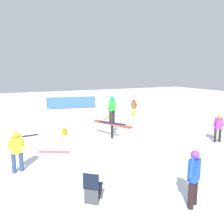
{
  "coord_description": "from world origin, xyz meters",
  "views": [
    {
      "loc": [
        -11.5,
        5.71,
        3.61
      ],
      "look_at": [
        0.0,
        0.0,
        1.42
      ],
      "focal_mm": 40.0,
      "sensor_mm": 36.0,
      "label": 1
    }
  ],
  "objects": [
    {
      "name": "folding_chair",
      "position": [
        -5.56,
        3.35,
        0.41
      ],
      "size": [
        0.62,
        0.62,
        0.88
      ],
      "rotation": [
        0.0,
        0.0,
        0.86
      ],
      "color": "#3F3F44",
      "rests_on": "ground"
    },
    {
      "name": "loose_snowboard_lime",
      "position": [
        4.98,
        -2.02,
        0.01
      ],
      "size": [
        1.29,
        1.2,
        0.02
      ],
      "primitive_type": "cube",
      "rotation": [
        0.0,
        0.0,
        2.41
      ],
      "color": "#86CF2D",
      "rests_on": "ground"
    },
    {
      "name": "loose_snowboard_coral",
      "position": [
        -0.92,
        3.31,
        0.01
      ],
      "size": [
        0.94,
        1.34,
        0.02
      ],
      "primitive_type": "cube",
      "rotation": [
        0.0,
        0.0,
        4.19
      ],
      "color": "#F16265",
      "rests_on": "ground"
    },
    {
      "name": "rail_feature",
      "position": [
        0.0,
        0.0,
        0.69
      ],
      "size": [
        2.48,
        1.16,
        0.82
      ],
      "rotation": [
        0.0,
        0.0,
        0.36
      ],
      "color": "black",
      "rests_on": "ground"
    },
    {
      "name": "snow_kicker_ramp",
      "position": [
        -1.92,
        -0.72,
        0.33
      ],
      "size": [
        2.21,
        2.04,
        0.65
      ],
      "primitive_type": "cube",
      "rotation": [
        0.0,
        0.0,
        0.36
      ],
      "color": "white",
      "rests_on": "ground"
    },
    {
      "name": "loose_snowboard_navy",
      "position": [
        2.43,
        4.05,
        0.01
      ],
      "size": [
        0.44,
        1.34,
        0.02
      ],
      "primitive_type": "cube",
      "rotation": [
        0.0,
        0.0,
        4.83
      ],
      "color": "navy",
      "rests_on": "ground"
    },
    {
      "name": "bystander_brown",
      "position": [
        4.79,
        -4.26,
        0.74
      ],
      "size": [
        0.49,
        0.46,
        1.33
      ],
      "rotation": [
        0.0,
        0.0,
        0.75
      ],
      "color": "gold",
      "rests_on": "ground"
    },
    {
      "name": "safety_fence",
      "position": [
        10.79,
        -1.14,
        0.6
      ],
      "size": [
        0.93,
        4.39,
        1.1
      ],
      "rotation": [
        0.0,
        0.0,
        7.65
      ],
      "color": "blue",
      "rests_on": "ground"
    },
    {
      "name": "ground_plane",
      "position": [
        0.0,
        0.0,
        0.0
      ],
      "size": [
        60.0,
        60.0,
        0.0
      ],
      "primitive_type": "plane",
      "color": "white"
    },
    {
      "name": "backpack_on_snow",
      "position": [
        1.79,
        2.09,
        0.17
      ],
      "size": [
        0.37,
        0.35,
        0.34
      ],
      "primitive_type": "cube",
      "rotation": [
        0.0,
        0.0,
        5.71
      ],
      "color": "orange",
      "rests_on": "ground"
    },
    {
      "name": "bystander_yellow",
      "position": [
        -2.46,
        4.97,
        0.83
      ],
      "size": [
        0.29,
        0.65,
        1.49
      ],
      "rotation": [
        0.0,
        0.0,
        1.82
      ],
      "color": "navy",
      "rests_on": "ground"
    },
    {
      "name": "bystander_blue",
      "position": [
        -6.95,
        1.05,
        0.87
      ],
      "size": [
        0.4,
        0.67,
        1.55
      ],
      "rotation": [
        0.0,
        0.0,
        5.19
      ],
      "color": "black",
      "rests_on": "ground"
    },
    {
      "name": "main_rider_on_rail",
      "position": [
        0.0,
        0.0,
        1.53
      ],
      "size": [
        1.5,
        1.01,
        1.45
      ],
      "rotation": [
        0.0,
        0.0,
        0.51
      ],
      "color": "navy",
      "rests_on": "rail_feature"
    },
    {
      "name": "bystander_purple",
      "position": [
        -2.99,
        -4.44,
        0.78
      ],
      "size": [
        0.29,
        0.56,
        1.39
      ],
      "rotation": [
        0.0,
        0.0,
        4.35
      ],
      "color": "black",
      "rests_on": "ground"
    }
  ]
}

